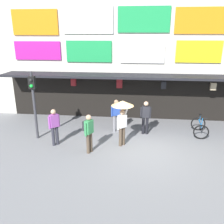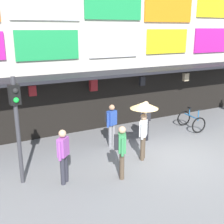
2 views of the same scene
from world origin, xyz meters
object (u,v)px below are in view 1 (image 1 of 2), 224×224
(pedestrian_in_purple, at_px, (116,113))
(pedestrian_with_umbrella, at_px, (122,111))
(traffic_light_near, at_px, (33,95))
(pedestrian_in_yellow, at_px, (146,116))
(pedestrian_in_green, at_px, (89,131))
(pedestrian_in_black, at_px, (54,125))
(bicycle_parked, at_px, (200,127))

(pedestrian_in_purple, xyz_separation_m, pedestrian_with_umbrella, (0.41, -1.58, 0.66))
(traffic_light_near, distance_m, pedestrian_with_umbrella, 4.12)
(pedestrian_in_yellow, bearing_deg, pedestrian_in_green, -137.52)
(traffic_light_near, bearing_deg, pedestrian_in_black, -29.08)
(pedestrian_in_purple, relative_size, pedestrian_in_black, 1.00)
(bicycle_parked, xyz_separation_m, pedestrian_in_yellow, (-2.67, -0.19, 0.55))
(pedestrian_in_yellow, relative_size, pedestrian_with_umbrella, 0.81)
(bicycle_parked, height_order, pedestrian_in_green, pedestrian_in_green)
(pedestrian_in_green, xyz_separation_m, pedestrian_in_yellow, (2.39, 2.19, -0.04))
(pedestrian_in_purple, bearing_deg, bicycle_parked, 0.14)
(pedestrian_in_green, distance_m, pedestrian_in_yellow, 3.24)
(pedestrian_in_purple, bearing_deg, pedestrian_in_black, -144.25)
(traffic_light_near, distance_m, pedestrian_in_purple, 4.04)
(pedestrian_in_black, xyz_separation_m, pedestrian_in_yellow, (4.03, 1.66, 0.00))
(pedestrian_in_purple, height_order, pedestrian_in_black, same)
(traffic_light_near, bearing_deg, bicycle_parked, 9.03)
(pedestrian_in_purple, distance_m, pedestrian_in_yellow, 1.48)
(traffic_light_near, height_order, bicycle_parked, traffic_light_near)
(traffic_light_near, distance_m, pedestrian_in_yellow, 5.37)
(traffic_light_near, relative_size, pedestrian_in_yellow, 1.90)
(pedestrian_with_umbrella, bearing_deg, pedestrian_in_purple, 104.62)
(bicycle_parked, height_order, pedestrian_with_umbrella, pedestrian_with_umbrella)
(pedestrian_in_green, bearing_deg, pedestrian_with_umbrella, 30.61)
(bicycle_parked, bearing_deg, pedestrian_with_umbrella, -156.89)
(bicycle_parked, relative_size, pedestrian_in_purple, 0.73)
(bicycle_parked, relative_size, pedestrian_with_umbrella, 0.59)
(pedestrian_in_black, bearing_deg, pedestrian_in_yellow, 22.44)
(pedestrian_in_green, bearing_deg, pedestrian_in_yellow, 42.48)
(traffic_light_near, relative_size, bicycle_parked, 2.61)
(pedestrian_in_black, distance_m, pedestrian_in_yellow, 4.36)
(bicycle_parked, xyz_separation_m, pedestrian_in_purple, (-4.14, -0.01, 0.59))
(bicycle_parked, bearing_deg, traffic_light_near, -170.97)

